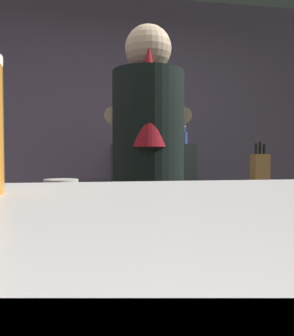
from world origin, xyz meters
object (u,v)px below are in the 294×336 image
Objects in this scene: chefs_knife at (183,186)px; bottle_vinegar at (126,136)px; bartender at (148,178)px; bottle_olive_oil at (146,133)px; bottle_hot_sauce at (184,137)px; mixing_bowl at (61,184)px; bottle_soy at (178,137)px; knife_block at (260,169)px.

chefs_knife is 1.21m from bottle_vinegar.
bartender is 1.60m from bottle_olive_oil.
bottle_vinegar is 0.73× the size of bottle_olive_oil.
mixing_bowl is at bearing -132.55° from bottle_hot_sauce.
bottle_olive_oil is (-0.35, -0.14, 0.02)m from bottle_soy.
bottle_vinegar is (0.05, 1.54, 0.28)m from bartender.
bottle_vinegar is at bearing -176.75° from bottle_hot_sauce.
knife_block is 0.53m from chefs_knife.
bottle_vinegar is 0.19m from bottle_olive_oil.
bartender is 1.81m from bottle_soy.
bartender is at bearing -109.26° from bottle_soy.
bottle_soy is 0.38m from bottle_olive_oil.
bartender reaches higher than bottle_hot_sauce.
bottle_soy is (1.03, 1.27, 0.35)m from mixing_bowl.
bottle_soy is at bearing -11.29° from bartender.
bartender is at bearing -91.84° from bottle_vinegar.
bottle_hot_sauce is 0.90× the size of bottle_soy.
mixing_bowl is (-0.44, 0.42, -0.06)m from bartender.
bottle_olive_oil is at bearing 116.32° from knife_block.
bottle_soy is at bearing 21.86° from bottle_olive_oil.
knife_block is 1.50× the size of bottle_vinegar.
bottle_soy is (0.59, 1.69, 0.29)m from bartender.
bottle_hot_sauce is 0.69× the size of bottle_olive_oil.
knife_block is at bearing -56.09° from bottle_vinegar.
bottle_olive_oil is (0.68, 1.13, 0.37)m from mixing_bowl.
bottle_olive_oil reaches higher than bottle_hot_sauce.
chefs_knife is at bearing -105.89° from bottle_hot_sauce.
knife_block is 1.19m from bottle_hot_sauce.
bottle_olive_oil is at bearing 58.85° from mixing_bowl.
bottle_vinegar is at bearing -164.25° from bottle_soy.
bottle_hot_sauce is (0.61, 1.57, 0.28)m from bartender.
chefs_knife is (0.28, 0.41, -0.08)m from bartender.
bottle_vinegar reaches higher than chefs_knife.
bottle_hot_sauce is at bearing -79.87° from bottle_soy.
bottle_olive_oil is (-0.37, -0.02, 0.03)m from bottle_hot_sauce.
bottle_olive_oil is (0.19, 0.01, 0.03)m from bottle_vinegar.
mixing_bowl is 0.77× the size of bottle_olive_oil.
bottle_hot_sauce is 0.12m from bottle_soy.
bartender is at bearing -111.31° from bottle_hot_sauce.
bottle_hot_sauce is 0.95× the size of bottle_vinegar.
bottle_hot_sauce is at bearing 99.16° from knife_block.
bottle_soy reaches higher than mixing_bowl.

